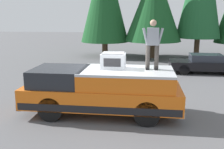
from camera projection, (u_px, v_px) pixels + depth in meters
The scene contains 6 objects.
ground_plane at pixel (116, 112), 9.58m from camera, with size 90.00×90.00×0.00m, color #565659.
pickup_truck at pixel (102, 90), 9.23m from camera, with size 2.01×5.54×1.65m.
compressor_unit at pixel (113, 61), 9.14m from camera, with size 0.65×0.84×0.56m.
person_on_truck_bed at pixel (153, 43), 8.82m from camera, with size 0.29×0.72×1.69m.
parked_car_black at pixel (204, 64), 15.99m from camera, with size 1.64×4.10×1.16m.
conifer_center_left at pixel (154, 4), 20.93m from camera, with size 4.64×4.64×7.43m.
Camera 1 is at (-8.98, -0.98, 3.48)m, focal length 41.71 mm.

